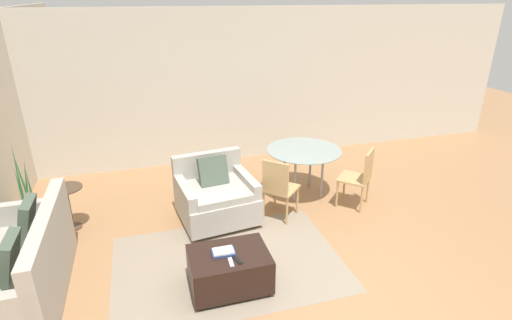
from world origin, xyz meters
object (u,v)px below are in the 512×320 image
side_table (68,200)px  dining_chair_near_right (360,175)px  couch (23,272)px  ottoman (229,269)px  tv_remote_primary (231,262)px  armchair (216,196)px  book_stack (223,252)px  tv_remote_secondary (237,260)px  dining_table (304,154)px  dining_chair_near_left (278,185)px  potted_plant (32,218)px

side_table → dining_chair_near_right: dining_chair_near_right is taller
couch → side_table: couch is taller
ottoman → tv_remote_primary: size_ratio=5.51×
armchair → book_stack: size_ratio=4.45×
tv_remote_primary → tv_remote_secondary: size_ratio=0.89×
book_stack → dining_table: dining_table is taller
dining_chair_near_left → dining_chair_near_right: 1.26m
couch → dining_table: bearing=21.1°
armchair → book_stack: 1.45m
armchair → potted_plant: bearing=174.4°
couch → potted_plant: 1.27m
side_table → potted_plant: bearing=-170.8°
ottoman → dining_table: (1.60, 1.83, 0.43)m
couch → potted_plant: potted_plant is taller
armchair → dining_chair_near_left: bearing=-16.5°
ottoman → book_stack: bearing=160.7°
dining_table → dining_chair_near_right: (0.63, -0.63, -0.14)m
dining_chair_near_left → dining_chair_near_right: (1.26, 0.00, 0.00)m
armchair → side_table: (-1.92, 0.30, 0.08)m
armchair → side_table: size_ratio=1.81×
tv_remote_secondary → dining_chair_near_right: bearing=31.6°
book_stack → side_table: size_ratio=0.41×
couch → dining_chair_near_right: couch is taller
book_stack → tv_remote_secondary: book_stack is taller
couch → ottoman: bearing=-11.7°
potted_plant → dining_chair_near_left: (3.20, -0.48, 0.25)m
tv_remote_primary → potted_plant: potted_plant is taller
ottoman → dining_table: dining_table is taller
couch → tv_remote_primary: couch is taller
ottoman → tv_remote_secondary: bearing=-65.6°
armchair → ottoman: armchair is taller
book_stack → side_table: (-1.72, 1.73, -0.03)m
dining_table → dining_chair_near_left: bearing=-135.0°
tv_remote_secondary → dining_table: dining_table is taller
tv_remote_primary → dining_chair_near_right: dining_chair_near_right is taller
potted_plant → side_table: size_ratio=2.18×
couch → tv_remote_secondary: bearing=-14.7°
side_table → dining_table: dining_table is taller
couch → dining_chair_near_right: (4.28, 0.78, 0.19)m
tv_remote_primary → side_table: size_ratio=0.25×
ottoman → dining_table: 2.47m
ottoman → dining_chair_near_right: (2.23, 1.20, 0.28)m
tv_remote_secondary → potted_plant: potted_plant is taller
tv_remote_primary → side_table: side_table is taller
dining_chair_near_left → dining_table: bearing=45.0°
tv_remote_primary → couch: bearing=164.2°
tv_remote_primary → tv_remote_secondary: bearing=17.7°
armchair → ottoman: 1.46m
ottoman → potted_plant: bearing=143.0°
ottoman → tv_remote_secondary: (0.06, -0.13, 0.20)m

